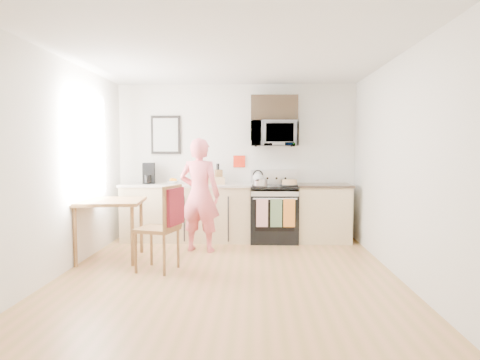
{
  "coord_description": "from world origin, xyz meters",
  "views": [
    {
      "loc": [
        0.32,
        -4.97,
        1.49
      ],
      "look_at": [
        0.11,
        1.0,
        1.07
      ],
      "focal_mm": 32.0,
      "sensor_mm": 36.0,
      "label": 1
    }
  ],
  "objects_px": {
    "person": "(200,195)",
    "chair": "(168,216)",
    "cake": "(289,183)",
    "range": "(274,215)",
    "microwave": "(274,134)",
    "dining_table": "(110,207)"
  },
  "relations": [
    {
      "from": "person",
      "to": "chair",
      "type": "bearing_deg",
      "value": 88.5
    },
    {
      "from": "range",
      "to": "person",
      "type": "xyz_separation_m",
      "value": [
        -1.12,
        -0.72,
        0.4
      ]
    },
    {
      "from": "person",
      "to": "dining_table",
      "type": "xyz_separation_m",
      "value": [
        -1.16,
        -0.53,
        -0.11
      ]
    },
    {
      "from": "person",
      "to": "cake",
      "type": "relative_size",
      "value": 5.78
    },
    {
      "from": "chair",
      "to": "cake",
      "type": "distance_m",
      "value": 2.35
    },
    {
      "from": "range",
      "to": "microwave",
      "type": "relative_size",
      "value": 1.53
    },
    {
      "from": "microwave",
      "to": "dining_table",
      "type": "bearing_deg",
      "value": -149.23
    },
    {
      "from": "range",
      "to": "person",
      "type": "distance_m",
      "value": 1.39
    },
    {
      "from": "range",
      "to": "dining_table",
      "type": "distance_m",
      "value": 2.62
    },
    {
      "from": "range",
      "to": "chair",
      "type": "height_order",
      "value": "range"
    },
    {
      "from": "chair",
      "to": "dining_table",
      "type": "bearing_deg",
      "value": 164.05
    },
    {
      "from": "dining_table",
      "to": "chair",
      "type": "xyz_separation_m",
      "value": [
        0.91,
        -0.55,
        -0.04
      ]
    },
    {
      "from": "range",
      "to": "cake",
      "type": "distance_m",
      "value": 0.6
    },
    {
      "from": "person",
      "to": "dining_table",
      "type": "relative_size",
      "value": 1.92
    },
    {
      "from": "person",
      "to": "cake",
      "type": "distance_m",
      "value": 1.5
    },
    {
      "from": "chair",
      "to": "cake",
      "type": "xyz_separation_m",
      "value": [
        1.61,
        1.69,
        0.28
      ]
    },
    {
      "from": "chair",
      "to": "cake",
      "type": "height_order",
      "value": "chair"
    },
    {
      "from": "range",
      "to": "microwave",
      "type": "height_order",
      "value": "microwave"
    },
    {
      "from": "range",
      "to": "cake",
      "type": "bearing_deg",
      "value": -25.86
    },
    {
      "from": "microwave",
      "to": "person",
      "type": "xyz_separation_m",
      "value": [
        -1.12,
        -0.82,
        -0.93
      ]
    },
    {
      "from": "person",
      "to": "cake",
      "type": "bearing_deg",
      "value": -144.83
    },
    {
      "from": "dining_table",
      "to": "cake",
      "type": "bearing_deg",
      "value": 24.28
    }
  ]
}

